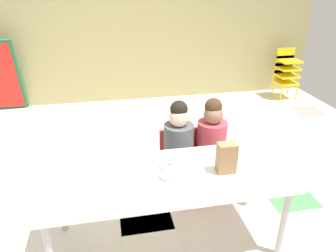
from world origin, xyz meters
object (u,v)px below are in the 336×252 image
(paper_bag_brown, at_px, (227,158))
(donut_powdered_on_plate, at_px, (168,165))
(seated_child_middle_seat, at_px, (211,138))
(kid_chair_yellow_stack, at_px, (287,70))
(paper_plate_near_edge, at_px, (168,168))
(donut_powdered_loose, at_px, (167,175))
(seated_child_near_camera, at_px, (178,141))
(craft_table, at_px, (167,181))
(paper_plate_center_table, at_px, (128,175))

(paper_bag_brown, distance_m, donut_powdered_on_plate, 0.42)
(seated_child_middle_seat, height_order, kid_chair_yellow_stack, seated_child_middle_seat)
(kid_chair_yellow_stack, xyz_separation_m, donut_powdered_on_plate, (-2.51, -2.72, 0.18))
(paper_plate_near_edge, distance_m, donut_powdered_loose, 0.11)
(kid_chair_yellow_stack, xyz_separation_m, paper_plate_near_edge, (-2.51, -2.72, 0.16))
(seated_child_near_camera, xyz_separation_m, paper_plate_near_edge, (-0.19, -0.49, 0.06))
(seated_child_near_camera, relative_size, donut_powdered_loose, 8.14)
(seated_child_middle_seat, height_order, donut_powdered_on_plate, seated_child_middle_seat)
(craft_table, bearing_deg, paper_plate_near_edge, 73.71)
(seated_child_near_camera, height_order, donut_powdered_on_plate, seated_child_near_camera)
(craft_table, distance_m, paper_plate_near_edge, 0.10)
(craft_table, relative_size, paper_bag_brown, 7.80)
(seated_child_near_camera, xyz_separation_m, seated_child_middle_seat, (0.30, 0.00, 0.00))
(paper_plate_near_edge, distance_m, donut_powdered_on_plate, 0.02)
(craft_table, relative_size, seated_child_middle_seat, 1.87)
(craft_table, relative_size, seated_child_near_camera, 1.87)
(paper_bag_brown, bearing_deg, paper_plate_near_edge, 163.14)
(kid_chair_yellow_stack, distance_m, paper_plate_near_edge, 3.71)
(seated_child_middle_seat, distance_m, paper_bag_brown, 0.64)
(seated_child_middle_seat, bearing_deg, paper_bag_brown, -99.59)
(seated_child_middle_seat, distance_m, donut_powdered_loose, 0.79)
(kid_chair_yellow_stack, height_order, paper_plate_near_edge, kid_chair_yellow_stack)
(craft_table, bearing_deg, seated_child_near_camera, 69.35)
(paper_bag_brown, bearing_deg, seated_child_near_camera, 107.89)
(donut_powdered_on_plate, bearing_deg, donut_powdered_loose, -102.75)
(donut_powdered_on_plate, bearing_deg, paper_bag_brown, -16.86)
(seated_child_near_camera, relative_size, kid_chair_yellow_stack, 1.15)
(seated_child_middle_seat, xyz_separation_m, donut_powdered_on_plate, (-0.49, -0.49, 0.08))
(seated_child_middle_seat, height_order, paper_plate_center_table, seated_child_middle_seat)
(kid_chair_yellow_stack, xyz_separation_m, donut_powdered_loose, (-2.54, -2.82, 0.17))
(kid_chair_yellow_stack, relative_size, paper_plate_center_table, 4.44)
(kid_chair_yellow_stack, distance_m, donut_powdered_on_plate, 3.71)
(donut_powdered_loose, bearing_deg, craft_table, 86.97)
(seated_child_near_camera, bearing_deg, seated_child_middle_seat, 0.00)
(seated_child_near_camera, bearing_deg, craft_table, -110.65)
(craft_table, bearing_deg, kid_chair_yellow_stack, 47.78)
(kid_chair_yellow_stack, bearing_deg, donut_powdered_loose, -131.94)
(craft_table, height_order, paper_plate_near_edge, paper_plate_near_edge)
(craft_table, bearing_deg, paper_bag_brown, -5.75)
(kid_chair_yellow_stack, bearing_deg, craft_table, -132.22)
(kid_chair_yellow_stack, height_order, donut_powdered_on_plate, kid_chair_yellow_stack)
(paper_bag_brown, xyz_separation_m, paper_plate_near_edge, (-0.39, 0.12, -0.11))
(donut_powdered_on_plate, bearing_deg, seated_child_near_camera, 68.70)
(craft_table, height_order, paper_plate_center_table, paper_plate_center_table)
(donut_powdered_on_plate, height_order, donut_powdered_loose, donut_powdered_on_plate)
(craft_table, xyz_separation_m, donut_powdered_on_plate, (0.02, 0.08, 0.08))
(seated_child_middle_seat, relative_size, paper_plate_near_edge, 5.10)
(paper_plate_center_table, bearing_deg, paper_plate_near_edge, 7.44)
(craft_table, xyz_separation_m, seated_child_middle_seat, (0.51, 0.57, -0.00))
(seated_child_near_camera, relative_size, donut_powdered_on_plate, 7.52)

